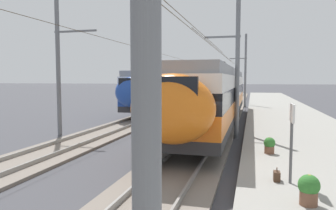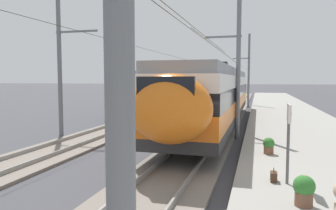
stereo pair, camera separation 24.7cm
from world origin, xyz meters
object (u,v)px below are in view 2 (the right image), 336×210
Objects in this scene: train_near_platform at (216,94)px; potted_plant_platform_edge at (304,189)px; catenary_mast_west at (103,5)px; catenary_mast_far_side at (62,61)px; potted_plant_by_shelter at (269,145)px; handbag_near_sign at (274,177)px; train_far_track at (185,87)px; catenary_mast_mid at (236,63)px; platform_sign at (289,126)px; catenary_mast_east at (248,70)px.

potted_plant_platform_edge is (-13.60, -3.72, -1.49)m from train_near_platform.
catenary_mast_west is 1.00× the size of catenary_mast_far_side.
catenary_mast_west reaches higher than potted_plant_by_shelter.
catenary_mast_far_side reaches higher than train_near_platform.
potted_plant_platform_edge reaches higher than potted_plant_by_shelter.
potted_plant_by_shelter is (-3.20, -11.13, -3.57)m from catenary_mast_far_side.
train_far_track is at bearing 17.35° from handbag_near_sign.
train_far_track is at bearing 19.73° from catenary_mast_mid.
train_near_platform is 11.14× the size of platform_sign.
train_far_track is 0.71× the size of catenary_mast_west.
train_near_platform reaches higher than platform_sign.
catenary_mast_east is (19.94, -0.01, 0.18)m from catenary_mast_mid.
catenary_mast_east is (-0.83, -7.45, 2.02)m from train_far_track.
handbag_near_sign is (-29.08, -9.09, -1.76)m from train_far_track.
catenary_mast_west is at bearing 163.91° from platform_sign.
train_far_track is 22.59m from catenary_mast_far_side.
potted_plant_by_shelter is (5.15, 0.61, -0.05)m from potted_plant_platform_edge.
platform_sign is at bearing -16.09° from catenary_mast_west.
potted_plant_platform_edge is at bearing -175.77° from catenary_mast_east.
potted_plant_platform_edge is 1.12× the size of potted_plant_by_shelter.
potted_plant_by_shelter is (-4.84, -1.61, -3.40)m from catenary_mast_mid.
platform_sign is at bearing -107.78° from handbag_near_sign.
catenary_mast_far_side reaches higher than potted_plant_by_shelter.
train_far_track is 30.52m from handbag_near_sign.
catenary_mast_far_side is 14.83m from potted_plant_platform_edge.
potted_plant_platform_edge is (5.38, -2.23, -3.05)m from catenary_mast_west.
catenary_mast_west is 15.37m from catenary_mast_mid.
catenary_mast_west is 123.33× the size of handbag_near_sign.
train_near_platform is 61.68× the size of handbag_near_sign.
catenary_mast_west is 1.00× the size of catenary_mast_mid.
catenary_mast_east is 30.22m from potted_plant_platform_edge.
train_far_track is (17.15, 5.94, 0.01)m from train_near_platform.
train_near_platform is 4.33m from catenary_mast_mid.
platform_sign is at bearing -120.54° from catenary_mast_far_side.
train_near_platform is 14.18m from potted_plant_platform_edge.
catenary_mast_mid is 1.00× the size of catenary_mast_east.
potted_plant_by_shelter is (3.48, 0.03, 0.21)m from handbag_near_sign.
catenary_mast_west is 6.57m from potted_plant_platform_edge.
catenary_mast_mid reaches higher than potted_plant_by_shelter.
train_far_track is at bearing 19.47° from potted_plant_by_shelter.
handbag_near_sign is at bearing -165.21° from train_near_platform.
catenary_mast_east reaches higher than train_far_track.
catenary_mast_mid reaches higher than platform_sign.
potted_plant_by_shelter is (-24.78, -1.60, -3.57)m from catenary_mast_east.
catenary_mast_mid is at bearing 13.29° from platform_sign.
platform_sign is 2.00m from potted_plant_platform_edge.
potted_plant_platform_edge is (-1.56, -0.23, -1.22)m from platform_sign.
train_near_platform is at bearing 14.79° from handbag_near_sign.
catenary_mast_east reaches higher than train_near_platform.
train_far_track is at bearing 83.66° from catenary_mast_east.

